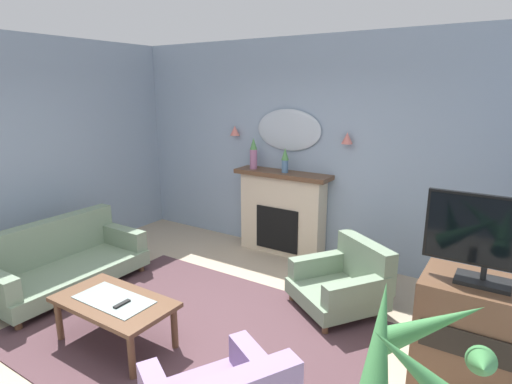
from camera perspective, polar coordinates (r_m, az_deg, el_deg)
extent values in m
cube|color=tan|center=(4.07, -10.53, -20.65)|extent=(6.62, 6.16, 0.10)
cube|color=#8C9EB2|center=(5.60, 7.51, 5.80)|extent=(6.62, 0.10, 2.91)
cube|color=#4C3338|center=(4.16, -8.58, -18.79)|extent=(3.20, 2.40, 0.01)
cube|color=beige|center=(5.75, 3.65, -3.15)|extent=(1.20, 0.28, 1.10)
cube|color=black|center=(5.72, 3.13, -5.03)|extent=(0.64, 0.12, 0.60)
cube|color=brown|center=(5.58, 3.64, 2.49)|extent=(1.36, 0.36, 0.06)
cylinder|color=#9E6084|center=(5.76, -0.35, 4.56)|extent=(0.10, 0.10, 0.27)
cone|color=#4C8447|center=(5.73, -0.35, 6.69)|extent=(0.10, 0.10, 0.16)
cylinder|color=#4C7093|center=(5.52, 4.02, 3.56)|extent=(0.09, 0.09, 0.17)
cone|color=#4C8447|center=(5.49, 4.04, 5.26)|extent=(0.10, 0.10, 0.16)
ellipsoid|color=#B2BCC6|center=(5.63, 4.49, 8.54)|extent=(0.96, 0.06, 0.56)
cone|color=#D17066|center=(6.04, -2.94, 8.47)|extent=(0.14, 0.14, 0.14)
cone|color=#D17066|center=(5.24, 12.49, 7.28)|extent=(0.14, 0.14, 0.14)
cube|color=brown|center=(3.98, -19.05, -14.18)|extent=(1.10, 0.60, 0.04)
cube|color=#8C9E99|center=(3.97, -19.08, -13.87)|extent=(0.72, 0.36, 0.01)
cylinder|color=brown|center=(4.34, -25.58, -15.70)|extent=(0.06, 0.06, 0.40)
cylinder|color=brown|center=(3.64, -16.75, -21.00)|extent=(0.06, 0.06, 0.40)
cylinder|color=brown|center=(4.56, -20.36, -13.62)|extent=(0.06, 0.06, 0.40)
cylinder|color=brown|center=(3.90, -11.16, -17.97)|extent=(0.06, 0.06, 0.40)
cube|color=black|center=(3.86, -18.04, -14.53)|extent=(0.04, 0.16, 0.02)
cube|color=gray|center=(5.28, -24.50, -10.24)|extent=(0.84, 1.70, 0.18)
cube|color=gray|center=(5.45, -26.88, -6.03)|extent=(0.18, 1.70, 0.48)
cube|color=gray|center=(5.62, -18.06, -5.87)|extent=(0.76, 0.16, 0.24)
cylinder|color=brown|center=(4.75, -30.02, -15.62)|extent=(0.07, 0.07, 0.10)
cylinder|color=brown|center=(5.50, -15.57, -10.07)|extent=(0.07, 0.07, 0.10)
cylinder|color=brown|center=(5.99, -19.97, -8.36)|extent=(0.07, 0.07, 0.10)
cube|color=gray|center=(3.07, 0.58, -23.77)|extent=(0.70, 0.47, 0.22)
cylinder|color=brown|center=(3.51, -2.39, -24.87)|extent=(0.06, 0.06, 0.10)
cube|color=gray|center=(4.50, 11.02, -13.62)|extent=(1.11, 1.11, 0.16)
cube|color=gray|center=(4.55, 14.83, -9.25)|extent=(0.75, 0.59, 0.45)
cube|color=gray|center=(4.67, 8.82, -9.84)|extent=(0.52, 0.67, 0.22)
cube|color=gray|center=(4.17, 13.78, -13.21)|extent=(0.52, 0.67, 0.22)
cylinder|color=brown|center=(4.66, 4.97, -14.17)|extent=(0.06, 0.06, 0.10)
cylinder|color=brown|center=(4.16, 9.52, -18.16)|extent=(0.06, 0.06, 0.10)
cylinder|color=brown|center=(4.98, 12.10, -12.48)|extent=(0.06, 0.06, 0.10)
cylinder|color=brown|center=(4.51, 17.16, -15.83)|extent=(0.06, 0.06, 0.10)
cube|color=brown|center=(3.66, 27.93, -17.30)|extent=(0.80, 0.56, 0.90)
cube|color=black|center=(3.37, 27.62, -18.34)|extent=(0.68, 0.02, 0.20)
cube|color=black|center=(3.43, 28.81, -10.76)|extent=(0.36, 0.24, 0.03)
cylinder|color=black|center=(3.41, 28.94, -9.76)|extent=(0.04, 0.04, 0.10)
cube|color=black|center=(3.30, 29.58, -4.82)|extent=(0.84, 0.04, 0.52)
cube|color=black|center=(3.28, 29.55, -4.92)|extent=(0.80, 0.01, 0.48)
cone|color=#38753D|center=(2.36, 28.79, -20.19)|extent=(0.18, 0.60, 0.42)
cone|color=#38753D|center=(2.56, 23.00, -16.57)|extent=(0.59, 0.24, 0.46)
cone|color=#38753D|center=(2.36, 16.72, -18.80)|extent=(0.24, 0.49, 0.57)
cone|color=#38753D|center=(2.17, 22.47, -22.72)|extent=(0.59, 0.24, 0.47)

